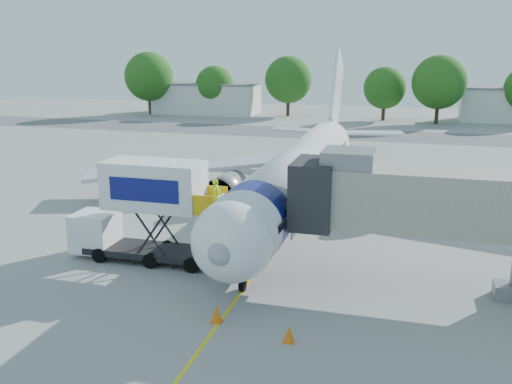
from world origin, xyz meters
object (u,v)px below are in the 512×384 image
(aircraft, at_px, (300,172))
(jet_bridge, at_px, (423,202))
(catering_hiloader, at_px, (144,211))
(ground_tug, at_px, (151,362))

(aircraft, xyz_separation_m, jet_bridge, (7.99, -11.12, 1.39))
(catering_hiloader, relative_size, ground_tug, 2.31)
(aircraft, distance_m, catering_hiloader, 12.77)
(aircraft, distance_m, ground_tug, 21.80)
(jet_bridge, xyz_separation_m, ground_tug, (-8.85, -10.54, -3.62))
(jet_bridge, bearing_deg, aircraft, 125.70)
(aircraft, relative_size, jet_bridge, 2.71)
(jet_bridge, height_order, ground_tug, jet_bridge)
(ground_tug, bearing_deg, aircraft, 97.31)
(jet_bridge, height_order, catering_hiloader, jet_bridge)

